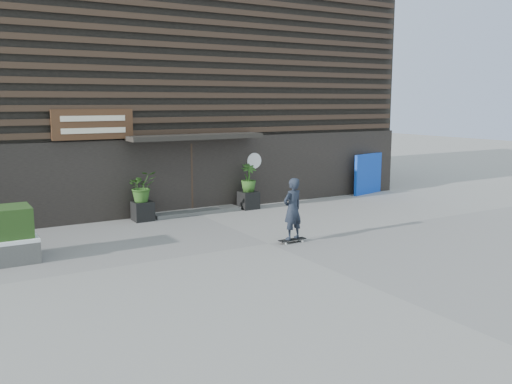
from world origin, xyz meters
TOP-DOWN VIEW (x-y plane):
  - ground at (0.00, 0.00)m, footprint 80.00×80.00m
  - entrance_step at (0.00, 4.60)m, footprint 3.00×0.80m
  - planter_pot_left at (-1.90, 4.40)m, footprint 0.60×0.60m
  - bamboo_left at (-1.90, 4.40)m, footprint 0.86×0.75m
  - planter_pot_right at (1.90, 4.40)m, footprint 0.60×0.60m
  - bamboo_right at (1.90, 4.40)m, footprint 0.54×0.54m
  - blue_tarp at (7.61, 4.70)m, footprint 1.69×0.54m
  - building at (-0.00, 9.96)m, footprint 18.00×11.00m
  - skateboarder at (0.59, -0.23)m, footprint 0.78×0.49m

SIDE VIEW (x-z plane):
  - ground at x=0.00m, z-range 0.00..0.00m
  - entrance_step at x=0.00m, z-range 0.00..0.12m
  - planter_pot_left at x=-1.90m, z-range 0.00..0.60m
  - planter_pot_right at x=1.90m, z-range 0.00..0.60m
  - blue_tarp at x=7.61m, z-range 0.00..1.61m
  - skateboarder at x=0.59m, z-range 0.04..1.76m
  - bamboo_left at x=-1.90m, z-range 0.60..1.56m
  - bamboo_right at x=1.90m, z-range 0.60..1.56m
  - building at x=0.00m, z-range -0.01..7.99m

